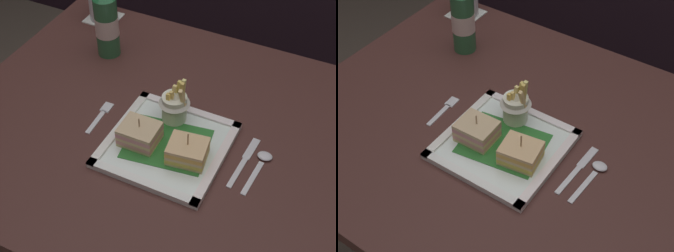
{
  "view_description": "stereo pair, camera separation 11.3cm",
  "coord_description": "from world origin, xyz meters",
  "views": [
    {
      "loc": [
        0.36,
        -0.75,
        1.59
      ],
      "look_at": [
        0.01,
        -0.03,
        0.8
      ],
      "focal_mm": 51.39,
      "sensor_mm": 36.0,
      "label": 1
    },
    {
      "loc": [
        0.46,
        -0.69,
        1.59
      ],
      "look_at": [
        0.01,
        -0.03,
        0.8
      ],
      "focal_mm": 51.39,
      "sensor_mm": 36.0,
      "label": 2
    }
  ],
  "objects": [
    {
      "name": "water_glass",
      "position": [
        -0.4,
        0.36,
        0.81
      ],
      "size": [
        0.08,
        0.08,
        0.11
      ],
      "color": "silver",
      "rests_on": "dining_table"
    },
    {
      "name": "spoon",
      "position": [
        0.24,
        -0.01,
        0.76
      ],
      "size": [
        0.04,
        0.14,
        0.01
      ],
      "color": "silver",
      "rests_on": "dining_table"
    },
    {
      "name": "knife",
      "position": [
        0.2,
        -0.01,
        0.76
      ],
      "size": [
        0.03,
        0.17,
        0.0
      ],
      "color": "silver",
      "rests_on": "dining_table"
    },
    {
      "name": "beer_bottle",
      "position": [
        -0.29,
        0.21,
        0.86
      ],
      "size": [
        0.07,
        0.07,
        0.28
      ],
      "color": "#2C633B",
      "rests_on": "dining_table"
    },
    {
      "name": "square_plate",
      "position": [
        0.02,
        -0.05,
        0.76
      ],
      "size": [
        0.27,
        0.27,
        0.02
      ],
      "color": "white",
      "rests_on": "dining_table"
    },
    {
      "name": "drink_coaster",
      "position": [
        -0.4,
        0.36,
        0.76
      ],
      "size": [
        0.1,
        0.1,
        0.0
      ],
      "primitive_type": "cube",
      "color": "white",
      "rests_on": "dining_table"
    },
    {
      "name": "sandwich_half_left",
      "position": [
        -0.04,
        -0.07,
        0.79
      ],
      "size": [
        0.09,
        0.08,
        0.07
      ],
      "color": "#D4BF7E",
      "rests_on": "square_plate"
    },
    {
      "name": "sandwich_half_right",
      "position": [
        0.08,
        -0.07,
        0.79
      ],
      "size": [
        0.1,
        0.09,
        0.08
      ],
      "color": "#DAC385",
      "rests_on": "square_plate"
    },
    {
      "name": "fries_cup",
      "position": [
        0.0,
        0.03,
        0.82
      ],
      "size": [
        0.08,
        0.08,
        0.12
      ],
      "color": "white",
      "rests_on": "square_plate"
    },
    {
      "name": "fork",
      "position": [
        -0.18,
        -0.03,
        0.76
      ],
      "size": [
        0.03,
        0.12,
        0.0
      ],
      "color": "silver",
      "rests_on": "dining_table"
    },
    {
      "name": "dining_table",
      "position": [
        0.0,
        0.0,
        0.63
      ],
      "size": [
        1.09,
        0.87,
        0.76
      ],
      "color": "#452722",
      "rests_on": "ground_plane"
    }
  ]
}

